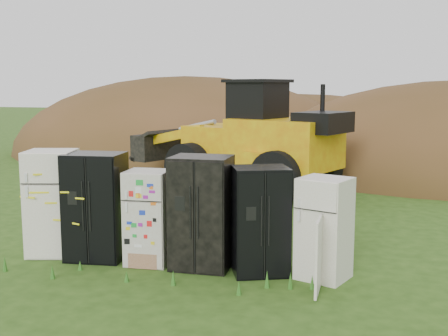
% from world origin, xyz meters
% --- Properties ---
extents(ground, '(120.00, 120.00, 0.00)m').
position_xyz_m(ground, '(0.00, 0.00, 0.00)').
color(ground, '#274612').
rests_on(ground, ground).
extents(fridge_leftmost, '(1.01, 0.99, 1.87)m').
position_xyz_m(fridge_leftmost, '(-2.49, -0.00, 0.93)').
color(fridge_leftmost, white).
rests_on(fridge_leftmost, ground).
extents(fridge_black_side, '(1.06, 0.88, 1.85)m').
position_xyz_m(fridge_black_side, '(-1.61, -0.04, 0.93)').
color(fridge_black_side, black).
rests_on(fridge_black_side, ground).
extents(fridge_sticker, '(0.77, 0.72, 1.59)m').
position_xyz_m(fridge_sticker, '(-0.63, -0.03, 0.80)').
color(fridge_sticker, silver).
rests_on(fridge_sticker, ground).
extents(fridge_dark_mid, '(0.99, 0.82, 1.86)m').
position_xyz_m(fridge_dark_mid, '(0.30, 0.02, 0.93)').
color(fridge_dark_mid, black).
rests_on(fridge_dark_mid, ground).
extents(fridge_black_right, '(1.08, 1.00, 1.73)m').
position_xyz_m(fridge_black_right, '(1.29, 0.01, 0.86)').
color(fridge_black_right, black).
rests_on(fridge_black_right, ground).
extents(fridge_open_door, '(0.90, 0.87, 1.60)m').
position_xyz_m(fridge_open_door, '(2.30, 0.04, 0.80)').
color(fridge_open_door, white).
rests_on(fridge_open_door, ground).
extents(wheel_loader, '(7.07, 4.85, 3.17)m').
position_xyz_m(wheel_loader, '(-1.05, 7.06, 1.58)').
color(wheel_loader, gold).
rests_on(wheel_loader, ground).
extents(dirt_mound_left, '(15.86, 11.89, 6.83)m').
position_xyz_m(dirt_mound_left, '(-5.35, 14.69, 0.00)').
color(dirt_mound_left, '#463216').
rests_on(dirt_mound_left, ground).
extents(dirt_mound_back, '(16.43, 10.96, 5.26)m').
position_xyz_m(dirt_mound_back, '(-0.93, 17.33, 0.00)').
color(dirt_mound_back, '#463216').
rests_on(dirt_mound_back, ground).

